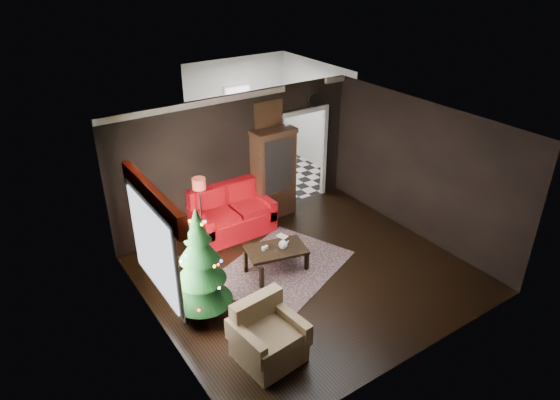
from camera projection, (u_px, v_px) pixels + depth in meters
floor at (307, 274)px, 9.09m from camera, size 5.50×5.50×0.00m
ceiling at (312, 129)px, 7.79m from camera, size 5.50×5.50×0.00m
wall_back at (237, 160)px, 10.28m from camera, size 5.50×0.00×5.50m
wall_front at (422, 281)px, 6.61m from camera, size 5.50×0.00×5.50m
wall_left at (156, 258)px, 7.08m from camera, size 0.00×5.50×5.50m
wall_right at (420, 170)px, 9.80m from camera, size 0.00×5.50×5.50m
doorway at (303, 158)px, 11.28m from camera, size 1.10×0.10×2.10m
left_window at (153, 248)px, 7.23m from camera, size 0.05×1.60×1.40m
valance at (152, 197)px, 6.89m from camera, size 0.12×2.10×0.35m
kitchen_floor at (268, 177)px, 12.87m from camera, size 3.00×3.00×0.00m
kitchen_window at (238, 100)px, 13.15m from camera, size 0.70×0.06×0.70m
rug at (282, 268)px, 9.25m from camera, size 2.96×2.60×0.01m
loveseat at (233, 212)px, 10.17m from camera, size 1.70×0.90×1.00m
curio_cabinet at (273, 175)px, 10.69m from camera, size 0.90×0.45×1.90m
floor_lamp at (202, 216)px, 9.33m from camera, size 0.29×0.29×1.57m
christmas_tree at (200, 263)px, 7.59m from camera, size 1.05×1.05×1.81m
armchair at (269, 334)px, 7.05m from camera, size 0.97×0.97×0.91m
coffee_table at (276, 259)px, 9.07m from camera, size 1.19×0.87×0.48m
teapot at (283, 244)px, 8.92m from camera, size 0.23×0.23×0.17m
cup_a at (266, 247)px, 8.95m from camera, size 0.08×0.08×0.05m
cup_b at (264, 249)px, 8.89m from camera, size 0.10×0.10×0.06m
book at (280, 234)px, 9.22m from camera, size 0.14×0.06×0.20m
wall_clock at (315, 99)px, 10.76m from camera, size 0.32×0.32×0.06m
painting at (268, 115)px, 10.23m from camera, size 0.62×0.05×0.52m
kitchen_counter at (244, 146)px, 13.55m from camera, size 1.80×0.60×0.90m
kitchen_table at (264, 170)px, 12.33m from camera, size 0.70×0.70×0.75m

